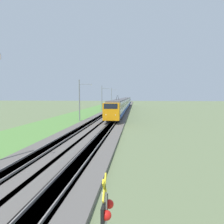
% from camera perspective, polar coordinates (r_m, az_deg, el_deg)
% --- Properties ---
extents(ballast_main, '(240.00, 4.40, 0.30)m').
position_cam_1_polar(ballast_main, '(55.53, -2.19, -0.84)').
color(ballast_main, '#605B56').
rests_on(ballast_main, ground).
extents(ballast_adjacent, '(240.00, 4.40, 0.30)m').
position_cam_1_polar(ballast_adjacent, '(55.09, 1.93, -0.88)').
color(ballast_adjacent, '#605B56').
rests_on(ballast_adjacent, ground).
extents(track_main, '(240.00, 1.57, 0.45)m').
position_cam_1_polar(track_main, '(55.53, -2.19, -0.83)').
color(track_main, '#4C4238').
rests_on(track_main, ground).
extents(track_adjacent, '(240.00, 1.57, 0.45)m').
position_cam_1_polar(track_adjacent, '(55.09, 1.93, -0.87)').
color(track_adjacent, '#4C4238').
rests_on(track_adjacent, ground).
extents(grass_verge, '(240.00, 10.89, 0.12)m').
position_cam_1_polar(grass_verge, '(56.63, -7.81, -0.86)').
color(grass_verge, '#5B8E42').
rests_on(grass_verge, ground).
extents(passenger_train, '(78.47, 2.87, 5.23)m').
position_cam_1_polar(passenger_train, '(75.23, 3.09, 2.29)').
color(passenger_train, orange).
rests_on(passenger_train, ground).
extents(catenary_mast_mid, '(0.22, 2.56, 8.27)m').
position_cam_1_polar(catenary_mast_mid, '(43.35, -8.44, 3.11)').
color(catenary_mast_mid, slate).
rests_on(catenary_mast_mid, ground).
extents(catenary_mast_far, '(0.22, 2.56, 8.33)m').
position_cam_1_polar(catenary_mast_far, '(71.47, -2.62, 3.66)').
color(catenary_mast_far, slate).
rests_on(catenary_mast_far, ground).
extents(catenary_mast_distant, '(0.22, 2.56, 8.58)m').
position_cam_1_polar(catenary_mast_distant, '(99.90, -0.10, 3.94)').
color(catenary_mast_distant, slate).
rests_on(catenary_mast_distant, ground).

